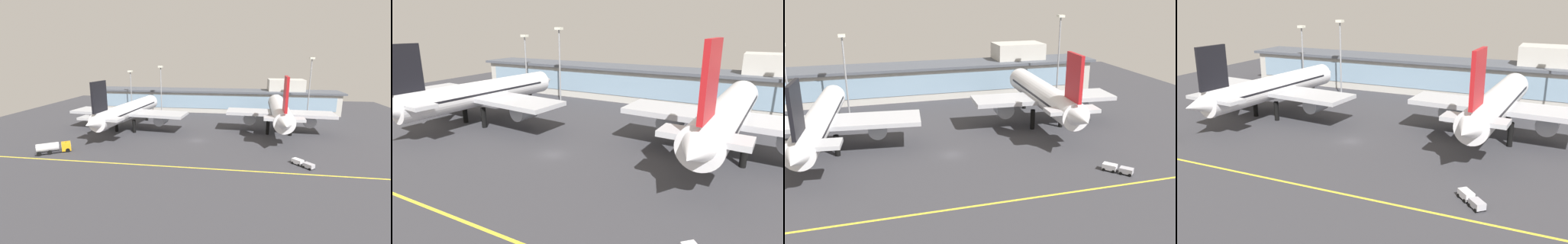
# 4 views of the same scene
# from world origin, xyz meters

# --- Properties ---
(ground_plane) EXTENTS (180.00, 180.00, 0.00)m
(ground_plane) POSITION_xyz_m (0.00, 0.00, 0.00)
(ground_plane) COLOR #38383D
(taxiway_centreline_stripe) EXTENTS (144.00, 0.50, 0.01)m
(taxiway_centreline_stripe) POSITION_xyz_m (0.00, -22.00, 0.01)
(taxiway_centreline_stripe) COLOR yellow
(taxiway_centreline_stripe) RESTS_ON ground
(terminal_building) EXTENTS (117.13, 14.00, 15.40)m
(terminal_building) POSITION_xyz_m (2.15, 49.87, 5.63)
(terminal_building) COLOR beige
(terminal_building) RESTS_ON ground
(airliner_near_left) EXTENTS (42.40, 49.37, 18.96)m
(airliner_near_left) POSITION_xyz_m (-25.95, 9.36, 6.93)
(airliner_near_left) COLOR black
(airliner_near_left) RESTS_ON ground
(airliner_near_right) EXTENTS (35.95, 48.93, 20.64)m
(airliner_near_right) POSITION_xyz_m (26.56, 13.41, 7.57)
(airliner_near_right) COLOR black
(airliner_near_right) RESTS_ON ground
(fuel_tanker_truck) EXTENTS (8.80, 7.18, 2.90)m
(fuel_tanker_truck) POSITION_xyz_m (-37.23, -16.88, 1.51)
(fuel_tanker_truck) COLOR black
(fuel_tanker_truck) RESTS_ON ground
(baggage_tug_near) EXTENTS (4.92, 5.17, 1.40)m
(baggage_tug_near) POSITION_xyz_m (28.37, -17.12, 0.79)
(baggage_tug_near) COLOR black
(baggage_tug_near) RESTS_ON ground
(apron_light_mast_west) EXTENTS (1.80, 1.80, 25.47)m
(apron_light_mast_west) POSITION_xyz_m (40.75, 34.78, 16.48)
(apron_light_mast_west) COLOR gray
(apron_light_mast_west) RESTS_ON ground
(apron_light_mast_centre) EXTENTS (1.80, 1.80, 19.62)m
(apron_light_mast_centre) POSITION_xyz_m (-35.64, 37.55, 13.21)
(apron_light_mast_centre) COLOR gray
(apron_light_mast_centre) RESTS_ON ground
(apron_light_mast_east) EXTENTS (1.80, 1.80, 21.84)m
(apron_light_mast_east) POSITION_xyz_m (-20.72, 34.38, 14.47)
(apron_light_mast_east) COLOR gray
(apron_light_mast_east) RESTS_ON ground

